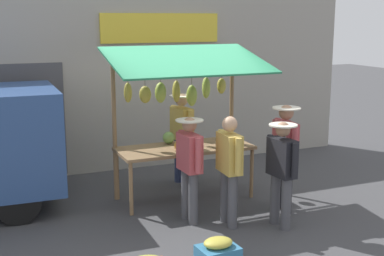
{
  "coord_description": "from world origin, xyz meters",
  "views": [
    {
      "loc": [
        3.21,
        7.74,
        2.94
      ],
      "look_at": [
        0.0,
        0.3,
        1.25
      ],
      "focal_mm": 49.51,
      "sensor_mm": 36.0,
      "label": 1
    }
  ],
  "objects": [
    {
      "name": "vendor_with_sunhat",
      "position": [
        -0.26,
        -0.75,
        0.97
      ],
      "size": [
        0.43,
        0.7,
        1.65
      ],
      "rotation": [
        0.0,
        0.0,
        1.7
      ],
      "color": "navy",
      "rests_on": "ground"
    },
    {
      "name": "produce_crate_near",
      "position": [
        0.62,
        2.51,
        0.18
      ],
      "size": [
        0.49,
        0.39,
        0.4
      ],
      "color": "teal",
      "rests_on": "ground"
    },
    {
      "name": "shopper_in_grey_tee",
      "position": [
        0.32,
        0.96,
        0.91
      ],
      "size": [
        0.4,
        0.67,
        1.56
      ],
      "rotation": [
        0.0,
        0.0,
        -1.54
      ],
      "color": "#4C4C51",
      "rests_on": "ground"
    },
    {
      "name": "street_backdrop",
      "position": [
        0.05,
        -2.2,
        1.7
      ],
      "size": [
        9.0,
        0.3,
        3.4
      ],
      "color": "#9E998E",
      "rests_on": "ground"
    },
    {
      "name": "ground_plane",
      "position": [
        0.0,
        0.0,
        0.0
      ],
      "size": [
        40.0,
        40.0,
        0.0
      ],
      "primitive_type": "plane",
      "color": "#424244"
    },
    {
      "name": "shopper_with_ponytail",
      "position": [
        -1.18,
        1.14,
        0.99
      ],
      "size": [
        0.43,
        0.7,
        1.66
      ],
      "rotation": [
        0.0,
        0.0,
        -1.71
      ],
      "color": "#232328",
      "rests_on": "ground"
    },
    {
      "name": "shopper_in_striped_shirt",
      "position": [
        -0.14,
        1.31,
        0.92
      ],
      "size": [
        0.25,
        0.69,
        1.6
      ],
      "rotation": [
        0.0,
        0.0,
        -1.63
      ],
      "color": "#4C4C51",
      "rests_on": "ground"
    },
    {
      "name": "market_stall",
      "position": [
        0.0,
        -0.06,
        1.55
      ],
      "size": [
        2.5,
        1.46,
        2.5
      ],
      "color": "olive",
      "rests_on": "ground"
    },
    {
      "name": "shopper_with_shopping_bag",
      "position": [
        -0.78,
        1.67,
        0.89
      ],
      "size": [
        0.4,
        0.67,
        1.53
      ],
      "rotation": [
        0.0,
        0.0,
        -1.49
      ],
      "color": "#4C4C51",
      "rests_on": "ground"
    }
  ]
}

